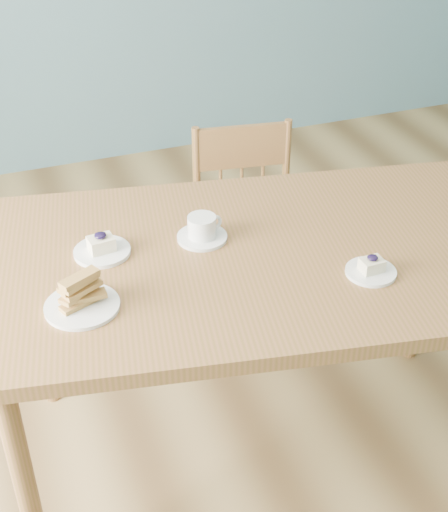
% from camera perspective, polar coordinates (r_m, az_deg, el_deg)
% --- Properties ---
extents(room, '(5.01, 5.01, 2.71)m').
position_cam_1_polar(room, '(1.80, 11.49, 14.40)').
color(room, '#A6844D').
rests_on(room, ground).
extents(dining_table, '(1.67, 1.15, 0.82)m').
position_cam_1_polar(dining_table, '(2.06, 3.29, -1.44)').
color(dining_table, brown).
rests_on(dining_table, ground).
extents(dining_chair, '(0.45, 0.43, 0.86)m').
position_cam_1_polar(dining_chair, '(2.78, 1.96, 1.51)').
color(dining_chair, brown).
rests_on(dining_chair, ground).
extents(cheesecake_plate_near, '(0.14, 0.14, 0.06)m').
position_cam_1_polar(cheesecake_plate_near, '(1.95, 11.69, -1.02)').
color(cheesecake_plate_near, white).
rests_on(cheesecake_plate_near, dining_table).
extents(cheesecake_plate_far, '(0.16, 0.16, 0.07)m').
position_cam_1_polar(cheesecake_plate_far, '(2.01, -9.75, 0.62)').
color(cheesecake_plate_far, white).
rests_on(cheesecake_plate_far, dining_table).
extents(coffee_cup, '(0.15, 0.15, 0.07)m').
position_cam_1_polar(coffee_cup, '(2.04, -1.74, 2.13)').
color(coffee_cup, white).
rests_on(coffee_cup, dining_table).
extents(biscotti_plate, '(0.19, 0.19, 0.10)m').
position_cam_1_polar(biscotti_plate, '(1.81, -11.38, -3.23)').
color(biscotti_plate, white).
rests_on(biscotti_plate, dining_table).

